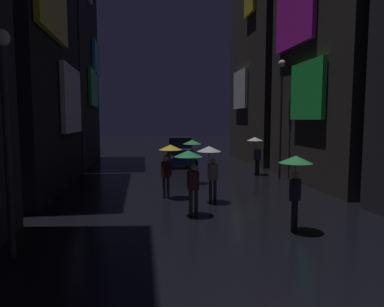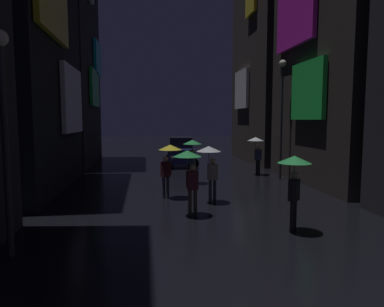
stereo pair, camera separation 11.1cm
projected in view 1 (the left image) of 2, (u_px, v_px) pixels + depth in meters
name	position (u px, v px, depth m)	size (l,w,h in m)	color
building_left_mid	(11.00, 25.00, 14.40)	(4.25, 8.49, 14.10)	black
building_left_far	(59.00, 28.00, 22.96)	(4.25, 8.28, 18.38)	#232328
building_right_far	(272.00, 53.00, 25.21)	(4.25, 8.26, 15.96)	#2D2826
pedestrian_midstreet_centre_green	(190.00, 164.00, 10.86)	(0.90, 0.90, 2.12)	#38332D
pedestrian_midstreet_left_clear	(256.00, 145.00, 18.98)	(0.90, 0.90, 2.12)	black
pedestrian_foreground_right_green	(192.00, 149.00, 16.44)	(0.90, 0.90, 2.12)	#38332D
pedestrian_foreground_left_green	(295.00, 172.00, 9.30)	(0.90, 0.90, 2.12)	black
pedestrian_near_crossing_yellow	(169.00, 156.00, 13.29)	(0.90, 0.90, 2.12)	#2D2D38
pedestrian_far_right_clear	(210.00, 158.00, 12.61)	(0.90, 0.90, 2.12)	#2D2D38
car_distant	(180.00, 152.00, 23.00)	(2.49, 4.26, 1.92)	navy
streetlamp_right_far	(281.00, 106.00, 17.51)	(0.36, 0.36, 6.10)	#2D2D33
streetlamp_left_near	(5.00, 116.00, 7.43)	(0.36, 0.36, 5.01)	#2D2D33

